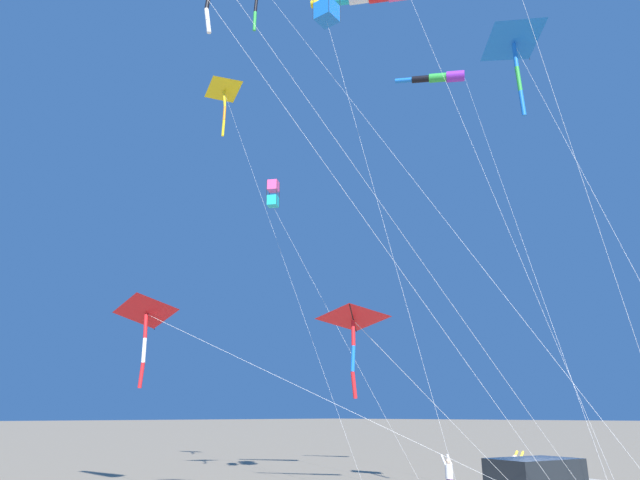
% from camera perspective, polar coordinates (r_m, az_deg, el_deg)
% --- Properties ---
extents(person_child_green_jacket, '(0.51, 0.60, 1.76)m').
position_cam_1_polar(person_child_green_jacket, '(24.16, 19.30, -21.42)').
color(person_child_green_jacket, '#B72833').
rests_on(person_child_green_jacket, ground_plane).
extents(person_child_grey_jacket, '(0.54, 0.48, 1.55)m').
position_cam_1_polar(person_child_grey_jacket, '(24.64, 12.94, -22.08)').
color(person_child_grey_jacket, '#8E6B9E').
rests_on(person_child_grey_jacket, ground_plane).
extents(kite_delta_striped_overhead, '(10.49, 8.82, 6.27)m').
position_cam_1_polar(kite_delta_striped_overhead, '(16.63, -17.04, -7.11)').
color(kite_delta_striped_overhead, red).
rests_on(kite_delta_striped_overhead, ground_plane).
extents(kite_delta_checkered_midright, '(9.06, 3.59, 21.62)m').
position_cam_1_polar(kite_delta_checkered_midright, '(34.22, -9.63, 14.67)').
color(kite_delta_checkered_midright, yellow).
rests_on(kite_delta_checkered_midright, ground_plane).
extents(kite_delta_small_distant, '(2.09, 6.69, 5.19)m').
position_cam_1_polar(kite_delta_small_distant, '(11.36, 3.44, -8.02)').
color(kite_delta_small_distant, red).
rests_on(kite_delta_small_distant, ground_plane).
extents(kite_box_long_streamer_left, '(5.40, 4.40, 13.66)m').
position_cam_1_polar(kite_box_long_streamer_left, '(26.63, -4.76, 4.66)').
color(kite_box_long_streamer_left, '#EF4C93').
rests_on(kite_box_long_streamer_left, ground_plane).
extents(kite_box_blue_topmost, '(3.89, 2.75, 20.17)m').
position_cam_1_polar(kite_box_blue_topmost, '(24.77, 0.68, 23.15)').
color(kite_box_blue_topmost, '#EF4C93').
rests_on(kite_box_blue_topmost, ground_plane).
extents(kite_windsock_orange_high_right, '(9.33, 5.10, 19.75)m').
position_cam_1_polar(kite_windsock_orange_high_right, '(30.28, 12.03, 15.78)').
color(kite_windsock_orange_high_right, purple).
rests_on(kite_windsock_orange_high_right, ground_plane).
extents(kite_delta_white_trailing, '(5.76, 1.71, 16.05)m').
position_cam_1_polar(kite_delta_white_trailing, '(21.89, 19.12, 18.39)').
color(kite_delta_white_trailing, blue).
rests_on(kite_delta_white_trailing, ground_plane).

